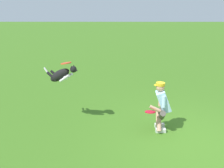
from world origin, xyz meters
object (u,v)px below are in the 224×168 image
Objects in this scene: frisbee_held at (150,112)px; dog at (61,75)px; frisbee_flying at (66,63)px; person at (162,105)px.

dog is at bearing -16.72° from frisbee_held.
frisbee_flying is 1.05× the size of frisbee_held.
dog is 3.68× the size of frisbee_flying.
person is 2.72m from dog.
dog is at bearing -6.54° from person.
frisbee_flying is (2.44, -0.36, 1.00)m from person.
dog reaches higher than frisbee_held.
frisbee_flying reaches higher than person.
frisbee_flying reaches higher than dog.
dog is 2.49m from frisbee_held.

